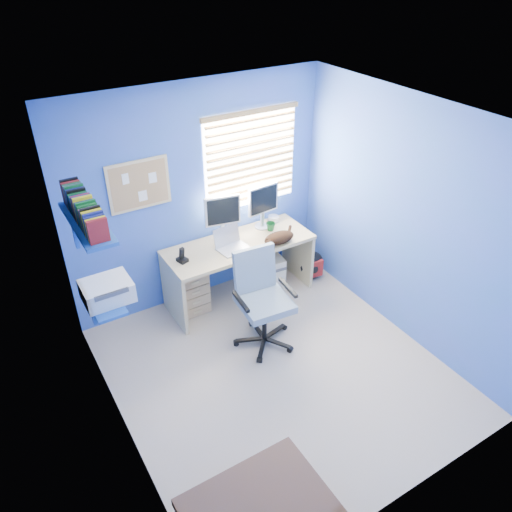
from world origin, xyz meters
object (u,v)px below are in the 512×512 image
laptop (233,241)px  office_chair (262,311)px  desk (239,270)px  tower_pc (271,270)px  cat (279,238)px

laptop → office_chair: (-0.06, -0.71, -0.46)m
desk → laptop: size_ratio=5.13×
office_chair → tower_pc: bearing=52.1°
cat → office_chair: 0.90m
cat → laptop: bearing=140.7°
laptop → tower_pc: laptop is taller
desk → tower_pc: bearing=0.1°
laptop → office_chair: 0.85m
tower_pc → office_chair: 1.01m
laptop → office_chair: size_ratio=0.32×
cat → tower_pc: size_ratio=0.82×
office_chair → laptop: bearing=85.0°
desk → tower_pc: size_ratio=3.76×
laptop → cat: 0.53m
laptop → cat: (0.50, -0.15, -0.04)m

